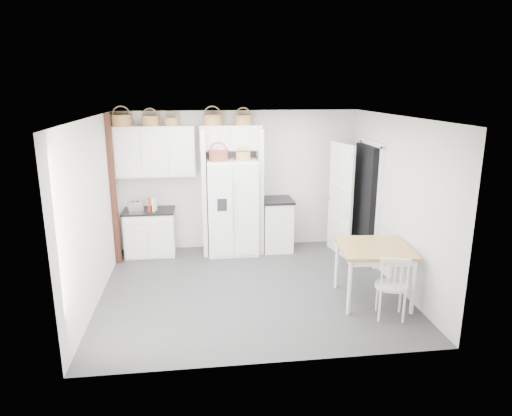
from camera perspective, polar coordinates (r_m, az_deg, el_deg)
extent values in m
plane|color=#3F3F3F|center=(7.17, -0.63, -9.95)|extent=(4.50, 4.50, 0.00)
plane|color=white|center=(6.52, -0.69, 11.28)|extent=(4.50, 4.50, 0.00)
plane|color=beige|center=(8.66, -2.20, 3.49)|extent=(4.50, 0.00, 4.50)
plane|color=beige|center=(6.85, -19.70, -0.46)|extent=(0.00, 4.00, 4.00)
plane|color=beige|center=(7.33, 17.11, 0.72)|extent=(0.00, 4.00, 4.00)
cube|color=white|center=(8.41, -2.97, 0.17)|extent=(0.91, 0.73, 1.75)
cube|color=white|center=(8.61, -13.09, -3.09)|extent=(0.88, 0.56, 0.82)
cube|color=white|center=(8.67, 2.59, -2.16)|extent=(0.54, 0.64, 0.94)
cube|color=brown|center=(6.84, 14.40, -7.91)|extent=(1.09, 1.09, 0.83)
cube|color=white|center=(6.41, 16.58, -9.30)|extent=(0.53, 0.50, 0.90)
cube|color=black|center=(8.49, -13.25, -0.35)|extent=(0.92, 0.59, 0.04)
cube|color=black|center=(8.54, 2.63, 1.01)|extent=(0.58, 0.69, 0.04)
cube|color=silver|center=(8.42, -14.84, 0.17)|extent=(0.29, 0.21, 0.18)
cube|color=#B8260C|center=(8.38, -13.21, 0.41)|extent=(0.05, 0.16, 0.24)
cube|color=beige|center=(8.37, -12.57, 0.44)|extent=(0.07, 0.16, 0.24)
cylinder|color=olive|center=(8.41, -16.45, 10.46)|extent=(0.34, 0.34, 0.19)
cylinder|color=olive|center=(8.35, -13.08, 10.58)|extent=(0.30, 0.30, 0.17)
cylinder|color=olive|center=(8.32, -10.54, 10.58)|extent=(0.25, 0.25, 0.14)
cylinder|color=olive|center=(8.31, -5.46, 10.92)|extent=(0.34, 0.34, 0.19)
cylinder|color=olive|center=(8.35, -1.61, 10.95)|extent=(0.31, 0.31, 0.17)
cylinder|color=brown|center=(8.10, -4.72, 6.54)|extent=(0.33, 0.33, 0.18)
cylinder|color=olive|center=(8.14, -1.62, 6.48)|extent=(0.26, 0.26, 0.14)
cube|color=white|center=(8.40, -12.45, 6.94)|extent=(1.40, 0.34, 0.90)
cube|color=white|center=(8.36, -3.18, 8.79)|extent=(1.12, 0.34, 0.45)
cube|color=white|center=(8.37, -6.51, 1.95)|extent=(0.08, 0.60, 2.30)
cube|color=white|center=(8.44, 0.43, 2.16)|extent=(0.08, 0.60, 2.30)
cube|color=#33140E|center=(8.13, -17.42, 2.05)|extent=(0.09, 0.09, 2.60)
cube|color=black|center=(8.25, 13.59, 0.54)|extent=(0.18, 0.85, 2.05)
cube|color=white|center=(8.44, 10.51, 1.03)|extent=(0.21, 0.79, 2.05)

